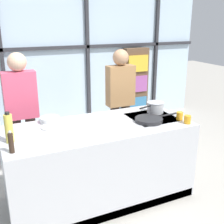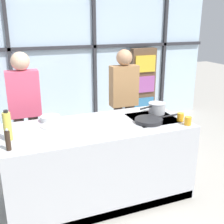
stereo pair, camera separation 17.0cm
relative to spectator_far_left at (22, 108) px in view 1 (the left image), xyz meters
name	(u,v)px [view 1 (the left image)]	position (x,y,z in m)	size (l,w,h in m)	color
ground_plane	(100,195)	(0.70, -0.87, -0.95)	(18.00, 18.00, 0.00)	#ADA89E
back_window_wall	(47,56)	(0.70, 1.59, 0.46)	(6.40, 0.10, 2.80)	silver
bookshelf	(136,85)	(2.45, 1.40, -0.20)	(0.52, 0.19, 1.49)	brown
demo_island	(99,162)	(0.70, -0.87, -0.50)	(2.07, 0.91, 0.90)	#B7BABF
spectator_far_left	(22,108)	(0.00, 0.00, 0.00)	(0.40, 0.23, 1.65)	#47382D
spectator_center_left	(120,97)	(1.40, 0.00, -0.01)	(0.40, 0.23, 1.63)	#47382D
frying_pan	(149,120)	(1.28, -1.00, -0.02)	(0.57, 0.32, 0.04)	#232326
saucepan	(155,107)	(1.52, -0.75, 0.03)	(0.38, 0.21, 0.14)	silver
white_plate	(53,127)	(0.23, -0.71, -0.04)	(0.26, 0.26, 0.01)	white
mixing_bowl	(50,119)	(0.24, -0.54, -0.01)	(0.23, 0.23, 0.06)	silver
oil_bottle	(9,128)	(-0.23, -0.93, 0.10)	(0.08, 0.08, 0.30)	#E0CC4C
pepper_grinder	(11,143)	(-0.24, -1.17, 0.05)	(0.05, 0.05, 0.21)	#332319
juice_glass_near	(187,120)	(1.63, -1.23, 0.00)	(0.08, 0.08, 0.09)	orange
juice_glass_far	(180,116)	(1.63, -1.09, 0.00)	(0.08, 0.08, 0.09)	orange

